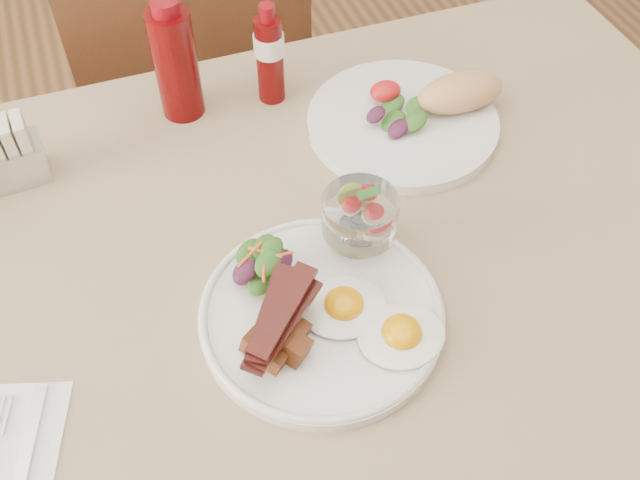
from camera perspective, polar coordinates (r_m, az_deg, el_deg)
The scene contains 12 objects.
table at distance 0.94m, azimuth -1.86°, elevation -5.33°, with size 1.33×0.88×0.75m.
chair_far at distance 1.50m, azimuth -10.07°, elevation 11.70°, with size 0.42×0.42×0.93m.
main_plate at distance 0.82m, azimuth 0.11°, elevation -6.01°, with size 0.28×0.28×0.02m, color silver.
fried_eggs at distance 0.80m, azimuth 4.20°, elevation -6.35°, with size 0.16×0.17×0.03m.
bacon_potato_pile at distance 0.77m, azimuth -3.22°, elevation -7.09°, with size 0.11×0.12×0.06m.
side_salad at distance 0.83m, azimuth -4.46°, elevation -2.10°, with size 0.08×0.08×0.04m.
fruit_cup at distance 0.83m, azimuth 3.22°, elevation 1.95°, with size 0.09×0.09×0.09m.
second_plate at distance 1.05m, azimuth 7.73°, elevation 10.00°, with size 0.30×0.27×0.07m.
ketchup_bottle at distance 1.04m, azimuth -11.48°, elevation 13.74°, with size 0.07×0.07×0.18m.
hot_sauce_bottle at distance 1.05m, azimuth -4.06°, elevation 14.54°, with size 0.06×0.06×0.16m.
sugar_caddy at distance 1.03m, azimuth -24.07°, elevation 6.06°, with size 0.11×0.06×0.09m.
napkin_cutlery at distance 0.80m, azimuth -24.02°, elevation -16.54°, with size 0.16×0.22×0.01m.
Camera 1 is at (-0.15, -0.51, 1.44)m, focal length 40.00 mm.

